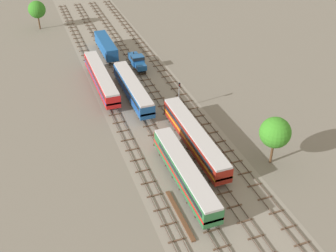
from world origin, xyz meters
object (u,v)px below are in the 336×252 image
diesel_railcar_left_nearest (185,172)px  shunter_loco_centre_left_far (137,61)px  passenger_coach_centre_left_near (195,136)px  diesel_railcar_left_mid (133,88)px  freight_boxcar_left_farther (106,46)px  passenger_coach_far_left_midfar (101,78)px  signal_post_nearest (179,92)px

diesel_railcar_left_nearest → shunter_loco_centre_left_far: bearing=83.2°
diesel_railcar_left_nearest → passenger_coach_centre_left_near: size_ratio=0.93×
diesel_railcar_left_nearest → diesel_railcar_left_mid: 27.96m
diesel_railcar_left_mid → freight_boxcar_left_farther: 23.93m
diesel_railcar_left_mid → passenger_coach_far_left_midfar: 8.43m
freight_boxcar_left_farther → signal_post_nearest: bearing=-76.3°
signal_post_nearest → diesel_railcar_left_mid: bearing=138.8°
diesel_railcar_left_mid → freight_boxcar_left_farther: bearing=90.0°
shunter_loco_centre_left_far → freight_boxcar_left_farther: size_ratio=0.60×
passenger_coach_centre_left_near → shunter_loco_centre_left_far: passenger_coach_centre_left_near is taller
passenger_coach_far_left_midfar → signal_post_nearest: 18.21m
diesel_railcar_left_mid → passenger_coach_far_left_midfar: size_ratio=0.93×
diesel_railcar_left_nearest → signal_post_nearest: 22.73m
signal_post_nearest → shunter_loco_centre_left_far: bearing=97.0°
shunter_loco_centre_left_far → signal_post_nearest: signal_post_nearest is taller
diesel_railcar_left_nearest → signal_post_nearest: (7.43, 21.46, 1.05)m
diesel_railcar_left_nearest → shunter_loco_centre_left_far: (4.95, 41.65, -0.59)m
passenger_coach_centre_left_near → signal_post_nearest: signal_post_nearest is taller
diesel_railcar_left_mid → signal_post_nearest: size_ratio=3.55×
passenger_coach_far_left_midfar → signal_post_nearest: (12.38, -13.32, 1.03)m
shunter_loco_centre_left_far → freight_boxcar_left_farther: freight_boxcar_left_farther is taller
passenger_coach_far_left_midfar → freight_boxcar_left_farther: 17.82m
passenger_coach_far_left_midfar → shunter_loco_centre_left_far: 12.07m
freight_boxcar_left_farther → shunter_loco_centre_left_far: bearing=-64.2°
shunter_loco_centre_left_far → signal_post_nearest: bearing=-83.0°
passenger_coach_far_left_midfar → signal_post_nearest: signal_post_nearest is taller
diesel_railcar_left_nearest → diesel_railcar_left_mid: same height
diesel_railcar_left_mid → shunter_loco_centre_left_far: size_ratio=2.42×
passenger_coach_far_left_midfar → shunter_loco_centre_left_far: passenger_coach_far_left_midfar is taller
passenger_coach_centre_left_near → passenger_coach_far_left_midfar: size_ratio=1.00×
diesel_railcar_left_mid → freight_boxcar_left_farther: (0.01, 23.93, -0.15)m
freight_boxcar_left_farther → signal_post_nearest: 31.35m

